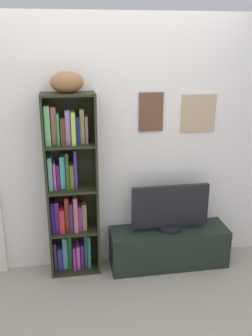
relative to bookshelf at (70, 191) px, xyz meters
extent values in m
cube|color=white|center=(0.43, 0.12, 0.36)|extent=(4.80, 0.06, 2.35)
cube|color=brown|center=(0.76, 0.08, 0.68)|extent=(0.22, 0.02, 0.35)
cube|color=tan|center=(0.76, 0.08, 0.68)|extent=(0.17, 0.01, 0.30)
cube|color=tan|center=(1.21, 0.08, 0.66)|extent=(0.33, 0.02, 0.35)
cube|color=#8DA0A8|center=(1.21, 0.08, 0.66)|extent=(0.28, 0.01, 0.30)
cube|color=#272917|center=(-0.19, -0.03, 0.03)|extent=(0.02, 0.25, 1.70)
cube|color=#272917|center=(0.24, -0.03, 0.03)|extent=(0.02, 0.25, 1.70)
cube|color=#272917|center=(0.02, 0.09, 0.03)|extent=(0.46, 0.01, 1.70)
cube|color=#272917|center=(0.02, -0.03, -0.80)|extent=(0.42, 0.24, 0.02)
cube|color=#272917|center=(0.02, -0.03, -0.39)|extent=(0.42, 0.24, 0.02)
cube|color=#272917|center=(0.02, -0.03, 0.02)|extent=(0.42, 0.24, 0.02)
cube|color=#272917|center=(0.02, -0.03, 0.44)|extent=(0.42, 0.24, 0.02)
cube|color=#272917|center=(0.02, -0.03, 0.87)|extent=(0.42, 0.24, 0.02)
cube|color=#473658|center=(-0.17, 0.01, -0.66)|extent=(0.03, 0.14, 0.28)
cube|color=navy|center=(-0.12, 0.01, -0.68)|extent=(0.04, 0.15, 0.23)
cube|color=#549DA8|center=(-0.07, 0.02, -0.63)|extent=(0.04, 0.13, 0.32)
cube|color=#1A5120|center=(-0.03, 0.01, -0.62)|extent=(0.04, 0.15, 0.36)
cube|color=#B12B9E|center=(0.01, -0.01, -0.67)|extent=(0.02, 0.18, 0.24)
cube|color=#C356AD|center=(0.05, 0.01, -0.68)|extent=(0.03, 0.15, 0.24)
cube|color=#531F7B|center=(0.09, 0.02, -0.68)|extent=(0.03, 0.13, 0.24)
cube|color=#2C6258|center=(0.12, 0.02, -0.62)|extent=(0.02, 0.13, 0.36)
cube|color=#247058|center=(0.15, 0.00, -0.63)|extent=(0.03, 0.16, 0.34)
cube|color=navy|center=(-0.16, -0.01, -0.23)|extent=(0.03, 0.18, 0.30)
cube|color=#5D2070|center=(-0.13, 0.00, -0.23)|extent=(0.04, 0.16, 0.30)
cube|color=red|center=(-0.08, -0.01, -0.27)|extent=(0.04, 0.19, 0.23)
cube|color=maroon|center=(-0.04, 0.01, -0.22)|extent=(0.04, 0.15, 0.33)
cube|color=#3E2451|center=(0.00, -0.01, -0.24)|extent=(0.03, 0.19, 0.28)
cube|color=#B25D5A|center=(0.04, -0.02, -0.21)|extent=(0.04, 0.20, 0.34)
cube|color=#882E80|center=(0.08, 0.00, -0.26)|extent=(0.04, 0.17, 0.24)
cube|color=olive|center=(0.12, 0.00, -0.25)|extent=(0.04, 0.17, 0.26)
cube|color=#6DBFAA|center=(-0.16, 0.00, 0.18)|extent=(0.04, 0.16, 0.30)
cube|color=#BE58A1|center=(-0.12, 0.01, 0.15)|extent=(0.02, 0.15, 0.24)
cube|color=#6A1C76|center=(-0.09, 0.02, 0.14)|extent=(0.03, 0.13, 0.22)
cube|color=#51CBC9|center=(-0.05, 0.02, 0.18)|extent=(0.04, 0.13, 0.30)
cube|color=#354D21|center=(-0.01, 0.00, 0.20)|extent=(0.03, 0.17, 0.34)
cube|color=olive|center=(0.02, 0.01, 0.14)|extent=(0.04, 0.14, 0.22)
cube|color=#4E2BA6|center=(0.06, 0.01, 0.21)|extent=(0.03, 0.14, 0.35)
cube|color=#6AC473|center=(-0.16, -0.01, 0.62)|extent=(0.04, 0.18, 0.34)
cube|color=#C16056|center=(-0.10, 0.02, 0.61)|extent=(0.04, 0.13, 0.32)
cube|color=green|center=(-0.07, 0.00, 0.58)|extent=(0.02, 0.17, 0.27)
cube|color=#4F2D1A|center=(-0.03, -0.01, 0.56)|extent=(0.04, 0.18, 0.23)
cube|color=#9276BA|center=(0.01, 0.00, 0.59)|extent=(0.04, 0.17, 0.29)
cube|color=#B1CB48|center=(0.06, -0.01, 0.59)|extent=(0.04, 0.19, 0.28)
cube|color=navy|center=(0.10, 0.00, 0.56)|extent=(0.03, 0.17, 0.23)
cube|color=olive|center=(0.13, 0.01, 0.60)|extent=(0.04, 0.14, 0.30)
cube|color=#8A596E|center=(0.17, 0.00, 0.57)|extent=(0.02, 0.16, 0.24)
ellipsoid|color=#915C36|center=(0.02, -0.03, 0.97)|extent=(0.29, 0.19, 0.18)
cube|color=black|center=(0.93, -0.08, -0.62)|extent=(1.14, 0.35, 0.38)
cube|color=black|center=(0.93, -0.25, -0.62)|extent=(1.02, 0.01, 0.24)
cylinder|color=black|center=(0.93, -0.08, -0.41)|extent=(0.22, 0.22, 0.04)
cube|color=black|center=(0.93, -0.08, -0.19)|extent=(0.74, 0.04, 0.41)
cube|color=teal|center=(0.93, -0.10, -0.19)|extent=(0.70, 0.01, 0.37)
camera|label=1|loc=(-0.01, -3.19, 1.29)|focal=39.99mm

